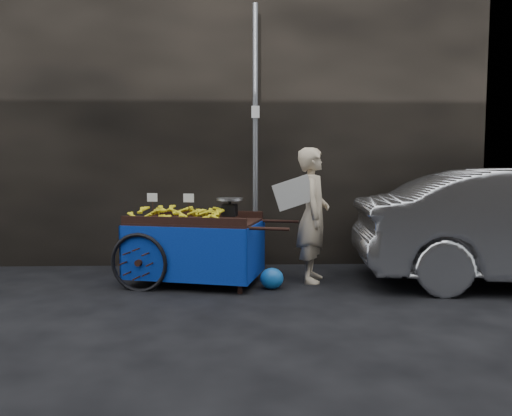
{
  "coord_description": "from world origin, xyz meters",
  "views": [
    {
      "loc": [
        0.03,
        -6.33,
        1.61
      ],
      "look_at": [
        0.28,
        0.5,
        1.02
      ],
      "focal_mm": 35.0,
      "sensor_mm": 36.0,
      "label": 1
    }
  ],
  "objects": [
    {
      "name": "banana_cart",
      "position": [
        -0.59,
        0.4,
        0.77
      ],
      "size": [
        2.49,
        1.57,
        1.25
      ],
      "rotation": [
        0.0,
        0.0,
        -0.25
      ],
      "color": "black",
      "rests_on": "ground"
    },
    {
      "name": "ground",
      "position": [
        0.0,
        0.0,
        0.0
      ],
      "size": [
        80.0,
        80.0,
        0.0
      ],
      "primitive_type": "plane",
      "color": "black",
      "rests_on": "ground"
    },
    {
      "name": "plastic_bag",
      "position": [
        0.47,
        0.02,
        0.14
      ],
      "size": [
        0.31,
        0.25,
        0.28
      ],
      "primitive_type": "ellipsoid",
      "color": "blue",
      "rests_on": "ground"
    },
    {
      "name": "street_pole",
      "position": [
        0.3,
        1.3,
        2.01
      ],
      "size": [
        0.12,
        0.1,
        4.0
      ],
      "color": "slate",
      "rests_on": "ground"
    },
    {
      "name": "building_wall",
      "position": [
        0.39,
        2.6,
        2.5
      ],
      "size": [
        13.5,
        2.0,
        5.0
      ],
      "color": "black",
      "rests_on": "ground"
    },
    {
      "name": "vendor",
      "position": [
        1.06,
        0.44,
        0.92
      ],
      "size": [
        0.87,
        0.75,
        1.84
      ],
      "rotation": [
        0.0,
        0.0,
        1.37
      ],
      "color": "#BDAA8C",
      "rests_on": "ground"
    }
  ]
}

